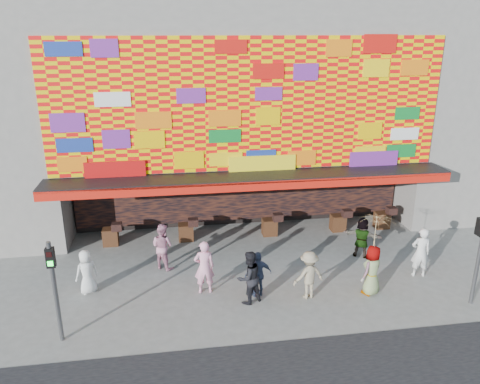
{
  "coord_description": "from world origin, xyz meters",
  "views": [
    {
      "loc": [
        -2.97,
        -13.09,
        8.14
      ],
      "look_at": [
        -0.65,
        2.0,
        2.88
      ],
      "focal_mm": 35.0,
      "sensor_mm": 36.0,
      "label": 1
    }
  ],
  "objects": [
    {
      "name": "ped_g",
      "position": [
        3.28,
        -0.47,
        0.84
      ],
      "size": [
        0.98,
        0.89,
        1.68
      ],
      "primitive_type": "imported",
      "rotation": [
        0.0,
        0.0,
        3.71
      ],
      "color": "gray",
      "rests_on": "ground"
    },
    {
      "name": "ped_i",
      "position": [
        -3.41,
        2.34,
        0.85
      ],
      "size": [
        1.05,
        1.02,
        1.71
      ],
      "primitive_type": "imported",
      "rotation": [
        0.0,
        0.0,
        2.49
      ],
      "color": "#C57F9A",
      "rests_on": "ground"
    },
    {
      "name": "ped_c",
      "position": [
        -0.74,
        -0.38,
        0.87
      ],
      "size": [
        1.05,
        0.97,
        1.74
      ],
      "primitive_type": "imported",
      "rotation": [
        0.0,
        0.0,
        3.61
      ],
      "color": "black",
      "rests_on": "ground"
    },
    {
      "name": "ped_b",
      "position": [
        -2.06,
        0.43,
        0.91
      ],
      "size": [
        0.67,
        0.44,
        1.82
      ],
      "primitive_type": "imported",
      "rotation": [
        0.0,
        0.0,
        3.15
      ],
      "color": "#F49EC0",
      "rests_on": "ground"
    },
    {
      "name": "shop_building",
      "position": [
        0.0,
        8.18,
        5.23
      ],
      "size": [
        15.2,
        9.4,
        10.0
      ],
      "color": "gray",
      "rests_on": "ground"
    },
    {
      "name": "ped_f",
      "position": [
        4.02,
        2.12,
        0.79
      ],
      "size": [
        1.48,
        1.17,
        1.57
      ],
      "primitive_type": "imported",
      "rotation": [
        0.0,
        0.0,
        2.57
      ],
      "color": "gray",
      "rests_on": "ground"
    },
    {
      "name": "signal_right",
      "position": [
        6.2,
        -1.5,
        1.86
      ],
      "size": [
        0.22,
        0.2,
        3.0
      ],
      "color": "#59595B",
      "rests_on": "ground"
    },
    {
      "name": "ground",
      "position": [
        0.0,
        0.0,
        0.0
      ],
      "size": [
        90.0,
        90.0,
        0.0
      ],
      "primitive_type": "plane",
      "color": "slate",
      "rests_on": "ground"
    },
    {
      "name": "ped_e",
      "position": [
        -0.38,
        -0.04,
        0.77
      ],
      "size": [
        0.95,
        0.52,
        1.54
      ],
      "primitive_type": "imported",
      "rotation": [
        0.0,
        0.0,
        3.31
      ],
      "color": "#333D5A",
      "rests_on": "ground"
    },
    {
      "name": "parasol",
      "position": [
        3.28,
        -0.47,
        2.22
      ],
      "size": [
        1.5,
        1.52,
        2.0
      ],
      "color": "beige",
      "rests_on": "ground"
    },
    {
      "name": "ped_a",
      "position": [
        -5.84,
        0.99,
        0.75
      ],
      "size": [
        0.87,
        0.78,
        1.5
      ],
      "primitive_type": "imported",
      "rotation": [
        0.0,
        0.0,
        3.67
      ],
      "color": "silver",
      "rests_on": "ground"
    },
    {
      "name": "ped_h",
      "position": [
        5.43,
        0.39,
        0.9
      ],
      "size": [
        0.72,
        0.54,
        1.79
      ],
      "primitive_type": "imported",
      "rotation": [
        0.0,
        0.0,
        2.96
      ],
      "color": "silver",
      "rests_on": "ground"
    },
    {
      "name": "ped_d",
      "position": [
        1.19,
        -0.38,
        0.8
      ],
      "size": [
        1.14,
        0.82,
        1.6
      ],
      "primitive_type": "imported",
      "rotation": [
        0.0,
        0.0,
        3.38
      ],
      "color": "gray",
      "rests_on": "ground"
    },
    {
      "name": "signal_left",
      "position": [
        -6.2,
        -1.5,
        1.86
      ],
      "size": [
        0.22,
        0.2,
        3.0
      ],
      "color": "#59595B",
      "rests_on": "ground"
    }
  ]
}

